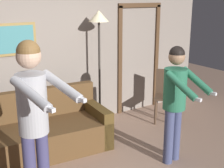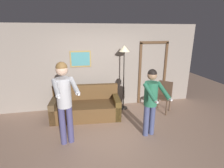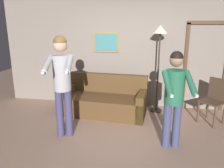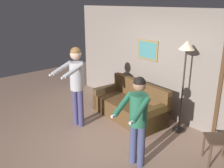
{
  "view_description": "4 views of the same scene",
  "coord_description": "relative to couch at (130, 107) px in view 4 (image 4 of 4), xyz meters",
  "views": [
    {
      "loc": [
        -1.94,
        -2.83,
        2.21
      ],
      "look_at": [
        -0.1,
        -0.05,
        1.27
      ],
      "focal_mm": 50.0,
      "sensor_mm": 36.0,
      "label": 1
    },
    {
      "loc": [
        -0.71,
        -3.45,
        2.38
      ],
      "look_at": [
        0.04,
        0.12,
        1.27
      ],
      "focal_mm": 28.0,
      "sensor_mm": 36.0,
      "label": 2
    },
    {
      "loc": [
        0.47,
        -3.45,
        1.97
      ],
      "look_at": [
        -0.1,
        -0.05,
        1.05
      ],
      "focal_mm": 35.0,
      "sensor_mm": 36.0,
      "label": 3
    },
    {
      "loc": [
        3.39,
        -2.84,
        2.73
      ],
      "look_at": [
        0.17,
        0.03,
        1.29
      ],
      "focal_mm": 40.0,
      "sensor_mm": 36.0,
      "label": 4
    }
  ],
  "objects": [
    {
      "name": "back_wall_assembly",
      "position": [
        0.52,
        0.69,
        1.02
      ],
      "size": [
        6.4,
        0.1,
        2.6
      ],
      "color": "gray",
      "rests_on": "ground_plane"
    },
    {
      "name": "ground_plane",
      "position": [
        0.5,
        -1.21,
        -0.28
      ],
      "size": [
        12.0,
        12.0,
        0.0
      ],
      "primitive_type": "plane",
      "color": "#A17E69"
    },
    {
      "name": "couch",
      "position": [
        0.0,
        0.0,
        0.0
      ],
      "size": [
        1.97,
        1.01,
        0.87
      ],
      "color": "brown",
      "rests_on": "ground_plane"
    },
    {
      "name": "person_standing_right",
      "position": [
        1.39,
        -1.27,
        0.68
      ],
      "size": [
        0.5,
        0.67,
        1.6
      ],
      "color": "#40476D",
      "rests_on": "ground_plane"
    },
    {
      "name": "torchiere_lamp",
      "position": [
        1.2,
        0.33,
        1.37
      ],
      "size": [
        0.33,
        0.33,
        1.99
      ],
      "color": "#332D28",
      "rests_on": "ground_plane"
    },
    {
      "name": "dining_chair_distant",
      "position": [
        2.35,
        -0.1,
        0.25
      ],
      "size": [
        0.59,
        0.59,
        0.93
      ],
      "color": "#4C3828",
      "rests_on": "ground_plane"
    },
    {
      "name": "person_standing_left",
      "position": [
        -0.49,
        -1.2,
        0.84
      ],
      "size": [
        0.54,
        0.78,
        1.82
      ],
      "color": "#423F69",
      "rests_on": "ground_plane"
    }
  ]
}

